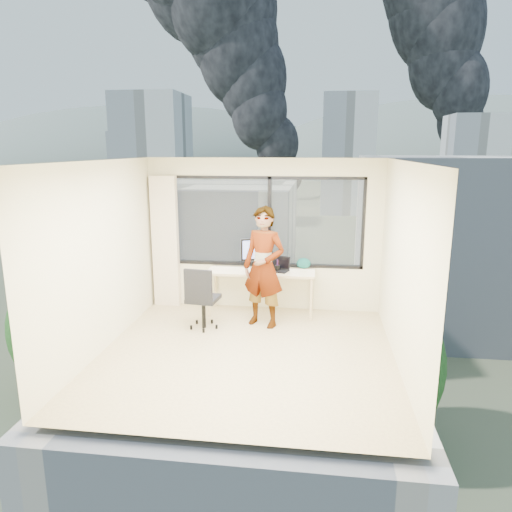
% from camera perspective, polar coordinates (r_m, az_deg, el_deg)
% --- Properties ---
extents(floor, '(4.00, 4.00, 0.01)m').
position_cam_1_polar(floor, '(6.59, -1.17, -11.77)').
color(floor, '#D2BE88').
rests_on(floor, ground).
extents(ceiling, '(4.00, 4.00, 0.01)m').
position_cam_1_polar(ceiling, '(5.99, -1.28, 11.46)').
color(ceiling, white).
rests_on(ceiling, ground).
extents(wall_front, '(4.00, 0.01, 2.60)m').
position_cam_1_polar(wall_front, '(4.28, -5.33, -7.03)').
color(wall_front, beige).
rests_on(wall_front, ground).
extents(wall_left, '(0.01, 4.00, 2.60)m').
position_cam_1_polar(wall_left, '(6.75, -18.24, -0.15)').
color(wall_left, beige).
rests_on(wall_left, ground).
extents(wall_right, '(0.01, 4.00, 2.60)m').
position_cam_1_polar(wall_right, '(6.19, 17.42, -1.26)').
color(wall_right, beige).
rests_on(wall_right, ground).
extents(window_wall, '(3.30, 0.16, 1.55)m').
position_cam_1_polar(window_wall, '(8.06, 1.29, 4.18)').
color(window_wall, black).
rests_on(window_wall, ground).
extents(curtain, '(0.45, 0.14, 2.30)m').
position_cam_1_polar(curtain, '(8.38, -10.94, 1.69)').
color(curtain, beige).
rests_on(curtain, floor).
extents(desk, '(1.80, 0.60, 0.75)m').
position_cam_1_polar(desk, '(7.99, 0.62, -4.36)').
color(desk, beige).
rests_on(desk, floor).
extents(chair, '(0.57, 0.57, 1.02)m').
position_cam_1_polar(chair, '(7.35, -6.42, -4.93)').
color(chair, black).
rests_on(chair, floor).
extents(person, '(0.81, 0.67, 1.90)m').
position_cam_1_polar(person, '(7.30, 0.95, -1.36)').
color(person, '#2D2D33').
rests_on(person, floor).
extents(monitor, '(0.55, 0.29, 0.54)m').
position_cam_1_polar(monitor, '(7.89, 0.10, 0.28)').
color(monitor, black).
rests_on(monitor, desk).
extents(game_console, '(0.34, 0.29, 0.08)m').
position_cam_1_polar(game_console, '(8.13, 0.95, -1.04)').
color(game_console, white).
rests_on(game_console, desk).
extents(laptop, '(0.43, 0.44, 0.22)m').
position_cam_1_polar(laptop, '(7.83, 2.68, -1.07)').
color(laptop, black).
rests_on(laptop, desk).
extents(cellphone, '(0.11, 0.05, 0.01)m').
position_cam_1_polar(cellphone, '(7.81, -0.25, -1.86)').
color(cellphone, black).
rests_on(cellphone, desk).
extents(pen_cup, '(0.09, 0.09, 0.10)m').
position_cam_1_polar(pen_cup, '(7.84, 2.59, -1.49)').
color(pen_cup, black).
rests_on(pen_cup, desk).
extents(handbag, '(0.26, 0.17, 0.18)m').
position_cam_1_polar(handbag, '(8.03, 5.79, -0.88)').
color(handbag, '#0E5254').
rests_on(handbag, desk).
extents(exterior_ground, '(400.00, 400.00, 0.04)m').
position_cam_1_polar(exterior_ground, '(127.03, 7.10, 5.33)').
color(exterior_ground, '#515B3D').
rests_on(exterior_ground, ground).
extents(near_bldg_a, '(16.00, 12.00, 14.00)m').
position_cam_1_polar(near_bldg_a, '(38.51, -7.63, -1.79)').
color(near_bldg_a, '#EBE2C4').
rests_on(near_bldg_a, exterior_ground).
extents(near_bldg_b, '(14.00, 13.00, 16.00)m').
position_cam_1_polar(near_bldg_b, '(46.13, 21.30, 1.16)').
color(near_bldg_b, white).
rests_on(near_bldg_b, exterior_ground).
extents(far_tower_a, '(14.00, 14.00, 28.00)m').
position_cam_1_polar(far_tower_a, '(107.15, -12.28, 11.24)').
color(far_tower_a, silver).
rests_on(far_tower_a, exterior_ground).
extents(far_tower_b, '(13.00, 13.00, 30.00)m').
position_cam_1_polar(far_tower_b, '(126.12, 11.01, 11.98)').
color(far_tower_b, silver).
rests_on(far_tower_b, exterior_ground).
extents(far_tower_c, '(15.00, 15.00, 26.00)m').
position_cam_1_polar(far_tower_c, '(152.47, 24.78, 10.43)').
color(far_tower_c, silver).
rests_on(far_tower_c, exterior_ground).
extents(far_tower_d, '(16.00, 14.00, 22.00)m').
position_cam_1_polar(far_tower_d, '(167.49, -14.03, 10.66)').
color(far_tower_d, silver).
rests_on(far_tower_d, exterior_ground).
extents(hill_a, '(288.00, 216.00, 90.00)m').
position_cam_1_polar(hill_a, '(348.02, -12.99, 9.92)').
color(hill_a, slate).
rests_on(hill_a, exterior_ground).
extents(hill_b, '(300.00, 220.00, 96.00)m').
position_cam_1_polar(hill_b, '(341.05, 24.75, 9.02)').
color(hill_b, slate).
rests_on(hill_b, exterior_ground).
extents(tree_a, '(7.00, 7.00, 8.00)m').
position_cam_1_polar(tree_a, '(35.04, -22.27, -9.37)').
color(tree_a, '#224C19').
rests_on(tree_a, exterior_ground).
extents(tree_b, '(7.60, 7.60, 9.00)m').
position_cam_1_polar(tree_b, '(27.05, 13.68, -14.34)').
color(tree_b, '#224C19').
rests_on(tree_b, exterior_ground).
extents(smoke_plume_a, '(40.00, 24.00, 90.00)m').
position_cam_1_polar(smoke_plume_a, '(160.44, 3.84, 26.04)').
color(smoke_plume_a, black).
rests_on(smoke_plume_a, exterior_ground).
extents(smoke_plume_b, '(30.00, 18.00, 70.00)m').
position_cam_1_polar(smoke_plume_b, '(185.63, 25.96, 19.27)').
color(smoke_plume_b, black).
rests_on(smoke_plume_b, exterior_ground).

